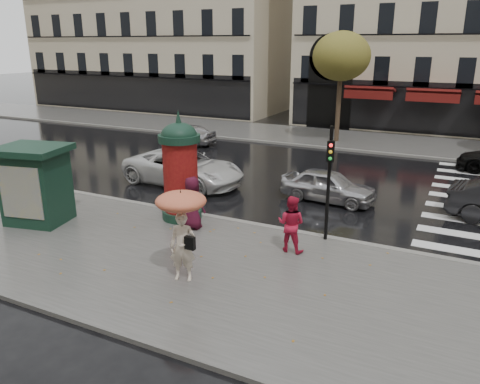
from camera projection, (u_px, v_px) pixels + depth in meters
The scene contains 16 objects.
ground at pixel (234, 268), 12.94m from camera, with size 160.00×160.00×0.00m, color black.
near_sidewalk at pixel (226, 274), 12.50m from camera, with size 90.00×7.00×0.12m, color #474744.
far_sidewalk at pixel (372, 142), 29.16m from camera, with size 90.00×6.00×0.12m, color #474744.
near_kerb at pixel (275, 229), 15.48m from camera, with size 90.00×0.25×0.14m, color slate.
far_kerb at pixel (361, 151), 26.59m from camera, with size 90.00×0.25×0.14m, color slate.
zebra_crossing at pixel (477, 199), 18.62m from camera, with size 3.60×11.75×0.01m, color silver.
tree_far_left at pixel (341, 57), 27.59m from camera, with size 3.40×3.40×6.64m.
woman_umbrella at pixel (182, 221), 11.60m from camera, with size 1.26×1.26×2.43m.
woman_red at pixel (291, 224), 13.49m from camera, with size 0.82×0.64×1.68m, color #BB1735.
man_burgundy at pixel (192, 203), 15.16m from camera, with size 0.85×0.56×1.75m, color #410D1F.
morris_column at pixel (180, 168), 15.78m from camera, with size 1.40×1.40×3.76m.
traffic_light at pixel (329, 173), 13.84m from camera, with size 0.26×0.35×3.54m.
newsstand at pixel (36, 184), 15.58m from camera, with size 2.51×2.24×2.62m.
car_silver at pixel (328, 186), 18.24m from camera, with size 1.49×3.70×1.26m, color #B0B0B5.
car_white at pixel (184, 168), 20.36m from camera, with size 2.51×5.45×1.51m, color silver.
car_far_silver at pixel (186, 134), 28.55m from camera, with size 1.49×3.71×1.26m, color #ADACB1.
Camera 1 is at (5.31, -10.41, 5.94)m, focal length 35.00 mm.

